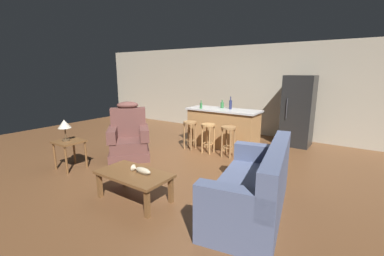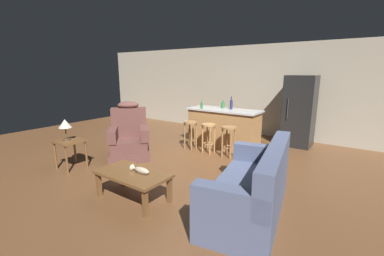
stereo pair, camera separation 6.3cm
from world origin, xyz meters
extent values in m
plane|color=brown|center=(0.00, 0.00, 0.00)|extent=(12.00, 12.00, 0.00)
cube|color=#A89E89|center=(0.00, 3.12, 1.30)|extent=(12.00, 0.05, 2.60)
cube|color=brown|center=(0.23, -1.82, 0.40)|extent=(1.10, 0.60, 0.04)
cube|color=brown|center=(-0.26, -2.06, 0.19)|extent=(0.06, 0.06, 0.38)
cube|color=brown|center=(0.72, -2.06, 0.19)|extent=(0.06, 0.06, 0.38)
cube|color=brown|center=(-0.26, -1.58, 0.19)|extent=(0.06, 0.06, 0.38)
cube|color=brown|center=(0.72, -1.58, 0.19)|extent=(0.06, 0.06, 0.38)
cube|color=#4C3823|center=(0.36, -1.76, 0.43)|extent=(0.22, 0.07, 0.01)
ellipsoid|color=tan|center=(0.36, -1.76, 0.46)|extent=(0.28, 0.09, 0.09)
cone|color=tan|center=(0.19, -1.76, 0.46)|extent=(0.06, 0.10, 0.10)
cube|color=#4C5675|center=(1.73, -1.14, 0.10)|extent=(1.18, 2.02, 0.20)
cube|color=#4C5675|center=(1.73, -1.14, 0.31)|extent=(1.18, 2.02, 0.22)
cube|color=#4C5675|center=(2.04, -1.08, 0.68)|extent=(0.55, 1.90, 0.52)
cube|color=#4C5675|center=(1.89, -1.98, 0.56)|extent=(0.86, 0.35, 0.28)
cube|color=#4C5675|center=(1.57, -0.31, 0.56)|extent=(0.86, 0.35, 0.28)
cube|color=brown|center=(-1.27, -0.56, 0.09)|extent=(1.19, 1.19, 0.18)
cube|color=brown|center=(-1.27, -0.56, 0.30)|extent=(1.10, 1.10, 0.24)
cube|color=brown|center=(-1.49, -0.36, 0.74)|extent=(0.69, 0.71, 0.64)
ellipsoid|color=brown|center=(-1.49, -0.36, 1.12)|extent=(0.51, 0.52, 0.16)
cube|color=brown|center=(-1.03, -0.34, 0.55)|extent=(0.70, 0.68, 0.26)
cube|color=brown|center=(-1.48, -0.82, 0.55)|extent=(0.70, 0.68, 0.26)
cube|color=brown|center=(-1.72, -1.65, 0.54)|extent=(0.48, 0.48, 0.04)
cylinder|color=brown|center=(-1.92, -1.85, 0.26)|extent=(0.04, 0.04, 0.52)
cylinder|color=brown|center=(-1.52, -1.85, 0.26)|extent=(0.04, 0.04, 0.52)
cylinder|color=brown|center=(-1.92, -1.45, 0.26)|extent=(0.04, 0.04, 0.52)
cylinder|color=brown|center=(-1.52, -1.45, 0.26)|extent=(0.04, 0.04, 0.52)
cylinder|color=#4C3823|center=(-1.75, -1.69, 0.58)|extent=(0.14, 0.14, 0.03)
cylinder|color=#4C3823|center=(-1.75, -1.69, 0.70)|extent=(0.02, 0.02, 0.22)
cone|color=#BCB29E|center=(-1.75, -1.69, 0.89)|extent=(0.24, 0.24, 0.16)
cube|color=#9E7042|center=(0.00, 1.35, 0.45)|extent=(1.71, 0.63, 0.91)
cube|color=#B2B2B2|center=(0.00, 1.35, 0.93)|extent=(1.80, 0.70, 0.04)
cylinder|color=olive|center=(-0.56, 0.72, 0.66)|extent=(0.32, 0.32, 0.04)
torus|color=olive|center=(-0.56, 0.72, 0.22)|extent=(0.23, 0.23, 0.02)
cylinder|color=olive|center=(-0.66, 0.62, 0.32)|extent=(0.04, 0.04, 0.64)
cylinder|color=olive|center=(-0.46, 0.62, 0.32)|extent=(0.04, 0.04, 0.64)
cylinder|color=olive|center=(-0.66, 0.82, 0.32)|extent=(0.04, 0.04, 0.64)
cylinder|color=olive|center=(-0.46, 0.82, 0.32)|extent=(0.04, 0.04, 0.64)
cylinder|color=#A87A47|center=(-0.05, 0.72, 0.66)|extent=(0.32, 0.32, 0.04)
torus|color=#A87A47|center=(-0.05, 0.72, 0.22)|extent=(0.23, 0.23, 0.02)
cylinder|color=#A87A47|center=(-0.15, 0.62, 0.32)|extent=(0.04, 0.04, 0.64)
cylinder|color=#A87A47|center=(0.05, 0.62, 0.32)|extent=(0.04, 0.04, 0.64)
cylinder|color=#A87A47|center=(-0.15, 0.82, 0.32)|extent=(0.04, 0.04, 0.64)
cylinder|color=#A87A47|center=(0.05, 0.82, 0.32)|extent=(0.04, 0.04, 0.64)
cylinder|color=olive|center=(0.47, 0.72, 0.66)|extent=(0.32, 0.32, 0.04)
torus|color=olive|center=(0.47, 0.72, 0.22)|extent=(0.23, 0.23, 0.02)
cylinder|color=olive|center=(0.37, 0.62, 0.32)|extent=(0.04, 0.04, 0.64)
cylinder|color=olive|center=(0.57, 0.62, 0.32)|extent=(0.04, 0.04, 0.64)
cylinder|color=olive|center=(0.37, 0.82, 0.32)|extent=(0.04, 0.04, 0.64)
cylinder|color=olive|center=(0.57, 0.82, 0.32)|extent=(0.04, 0.04, 0.64)
cube|color=black|center=(1.47, 2.55, 0.88)|extent=(0.70, 0.66, 1.76)
cylinder|color=#333338|center=(1.28, 2.20, 0.97)|extent=(0.02, 0.02, 0.50)
cylinder|color=#2D6B38|center=(-0.49, 1.10, 1.02)|extent=(0.06, 0.06, 0.15)
cylinder|color=#2D6B38|center=(-0.49, 1.10, 1.13)|extent=(0.02, 0.02, 0.06)
cylinder|color=#2D6B38|center=(-0.11, 1.50, 1.02)|extent=(0.08, 0.08, 0.14)
cylinder|color=#2D6B38|center=(-0.11, 1.50, 1.12)|extent=(0.03, 0.03, 0.06)
cylinder|color=#23284C|center=(0.15, 1.43, 1.06)|extent=(0.07, 0.07, 0.22)
cylinder|color=#23284C|center=(0.15, 1.43, 1.21)|extent=(0.03, 0.03, 0.09)
camera|label=1|loc=(2.90, -4.20, 1.86)|focal=24.00mm
camera|label=2|loc=(2.95, -4.16, 1.86)|focal=24.00mm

